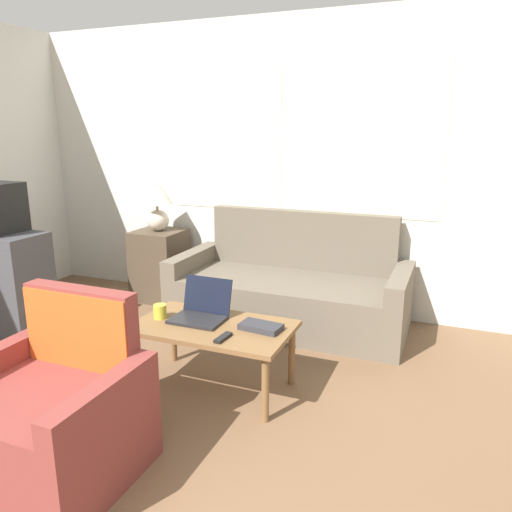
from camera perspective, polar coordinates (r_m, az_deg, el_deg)
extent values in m
cube|color=silver|center=(4.55, 5.81, 9.96)|extent=(6.57, 0.05, 2.60)
cube|color=white|center=(4.79, -3.42, 13.22)|extent=(1.10, 0.01, 1.30)
cube|color=white|center=(4.38, 13.70, 12.74)|extent=(1.10, 0.01, 1.30)
cube|color=#665B4C|center=(4.29, 3.65, -5.25)|extent=(1.70, 0.86, 0.41)
cube|color=#665B4C|center=(4.55, 5.20, -0.68)|extent=(1.70, 0.12, 0.94)
cube|color=#665B4C|center=(4.62, -7.19, -2.89)|extent=(0.14, 0.86, 0.56)
cube|color=#665B4C|center=(4.08, 16.02, -5.70)|extent=(0.14, 0.86, 0.56)
cube|color=brown|center=(2.73, -22.87, -18.19)|extent=(0.64, 0.71, 0.45)
cube|color=brown|center=(2.82, -18.88, -11.87)|extent=(0.64, 0.10, 0.87)
cube|color=brown|center=(2.48, -16.59, -19.52)|extent=(0.10, 0.71, 0.57)
cube|color=#D1511E|center=(2.74, -19.82, -10.34)|extent=(0.63, 0.01, 0.62)
cube|color=#4C3D2D|center=(4.99, -10.90, -1.00)|extent=(0.45, 0.45, 0.69)
ellipsoid|color=beige|center=(4.90, -11.14, 4.01)|extent=(0.21, 0.21, 0.20)
cylinder|color=tan|center=(4.87, -11.22, 5.52)|extent=(0.02, 0.02, 0.06)
cone|color=white|center=(4.85, -11.31, 7.27)|extent=(0.30, 0.30, 0.24)
cube|color=brown|center=(3.21, -4.91, -8.11)|extent=(1.00, 0.58, 0.03)
cylinder|color=brown|center=(3.33, -13.82, -11.73)|extent=(0.04, 0.04, 0.41)
cylinder|color=brown|center=(2.94, 1.07, -15.01)|extent=(0.04, 0.04, 0.41)
cylinder|color=brown|center=(3.69, -9.42, -8.82)|extent=(0.04, 0.04, 0.41)
cylinder|color=brown|center=(3.34, 4.11, -11.22)|extent=(0.04, 0.04, 0.41)
cube|color=black|center=(3.27, -6.72, -7.26)|extent=(0.34, 0.24, 0.02)
cube|color=black|center=(3.35, -5.55, -4.42)|extent=(0.34, 0.07, 0.23)
cylinder|color=gold|center=(3.35, -10.91, -6.24)|extent=(0.08, 0.08, 0.09)
cube|color=#2D2D33|center=(3.12, 0.55, -8.09)|extent=(0.27, 0.17, 0.04)
cube|color=black|center=(2.99, -3.78, -9.29)|extent=(0.06, 0.15, 0.02)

